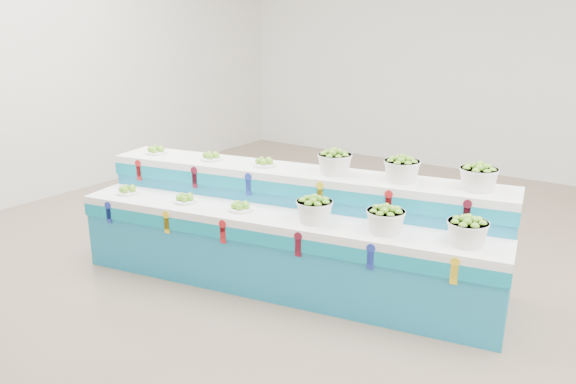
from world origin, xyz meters
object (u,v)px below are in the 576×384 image
(plate_upper_mid, at_px, (211,156))
(basket_lower_left, at_px, (314,209))
(display_stand, at_px, (288,229))
(basket_upper_right, at_px, (479,177))

(plate_upper_mid, bearing_deg, basket_lower_left, -9.17)
(display_stand, bearing_deg, basket_upper_right, 8.64)
(display_stand, distance_m, basket_lower_left, 0.54)
(basket_lower_left, bearing_deg, plate_upper_mid, 170.83)
(display_stand, relative_size, basket_upper_right, 12.63)
(basket_lower_left, height_order, basket_upper_right, basket_upper_right)
(plate_upper_mid, bearing_deg, basket_upper_right, 11.29)
(basket_lower_left, bearing_deg, display_stand, 156.80)
(plate_upper_mid, xyz_separation_m, basket_upper_right, (2.50, 0.50, 0.07))
(display_stand, xyz_separation_m, plate_upper_mid, (-0.98, 0.05, 0.55))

